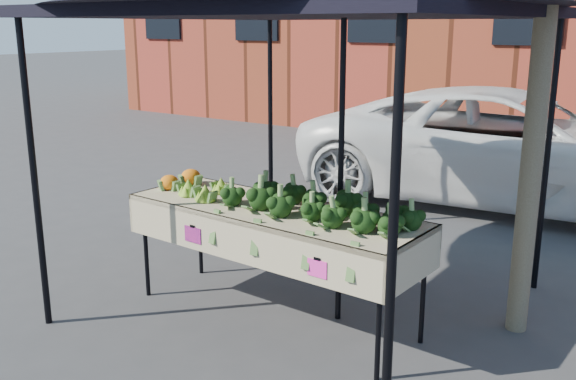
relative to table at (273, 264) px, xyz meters
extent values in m
plane|color=#353538|center=(0.06, 0.10, -0.45)|extent=(90.00, 90.00, 0.00)
cube|color=#C2B18D|center=(0.00, 0.00, 0.00)|extent=(2.43, 0.89, 0.90)
cube|color=#F22D8C|center=(-0.46, -0.40, 0.25)|extent=(0.17, 0.01, 0.12)
cube|color=#FD30B4|center=(0.69, -0.40, 0.25)|extent=(0.17, 0.01, 0.12)
ellipsoid|color=black|center=(0.39, 0.03, 0.56)|extent=(1.57, 0.54, 0.23)
ellipsoid|color=#8CC13B|center=(-0.67, -0.01, 0.54)|extent=(0.41, 0.45, 0.18)
ellipsoid|color=orange|center=(-1.04, 0.07, 0.53)|extent=(0.21, 0.41, 0.16)
camera|label=1|loc=(2.80, -3.76, 1.80)|focal=40.05mm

